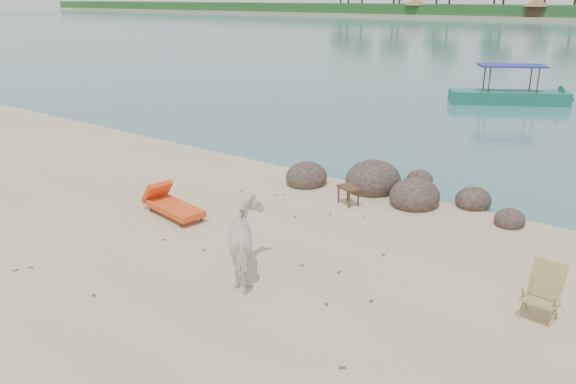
# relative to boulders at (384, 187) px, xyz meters

# --- Properties ---
(boulders) EXTENTS (6.30, 2.91, 1.09)m
(boulders) POSITION_rel_boulders_xyz_m (0.00, 0.00, 0.00)
(boulders) COLOR #312621
(boulders) RESTS_ON ground
(cow) EXTENTS (1.70, 1.69, 1.39)m
(cow) POSITION_rel_boulders_xyz_m (0.22, -5.66, 0.49)
(cow) COLOR white
(cow) RESTS_ON ground
(side_table) EXTENTS (0.67, 0.57, 0.46)m
(side_table) POSITION_rel_boulders_xyz_m (-0.31, -1.30, 0.02)
(side_table) COLOR #331C14
(side_table) RESTS_ON ground
(lounge_chair) EXTENTS (2.08, 1.02, 0.60)m
(lounge_chair) POSITION_rel_boulders_xyz_m (-3.12, -4.47, 0.09)
(lounge_chair) COLOR #E9441B
(lounge_chair) RESTS_ON ground
(deck_chair) EXTENTS (0.63, 0.68, 0.90)m
(deck_chair) POSITION_rel_boulders_xyz_m (4.90, -3.94, 0.24)
(deck_chair) COLOR tan
(deck_chair) RESTS_ON ground
(boat_near) EXTENTS (6.10, 4.38, 3.04)m
(boat_near) POSITION_rel_boulders_xyz_m (-1.64, 15.84, 1.31)
(boat_near) COLOR #1A6A5A
(boat_near) RESTS_ON water
(dead_leaves) EXTENTS (7.00, 6.81, 0.00)m
(dead_leaves) POSITION_rel_boulders_xyz_m (-0.26, -4.80, -0.20)
(dead_leaves) COLOR brown
(dead_leaves) RESTS_ON ground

